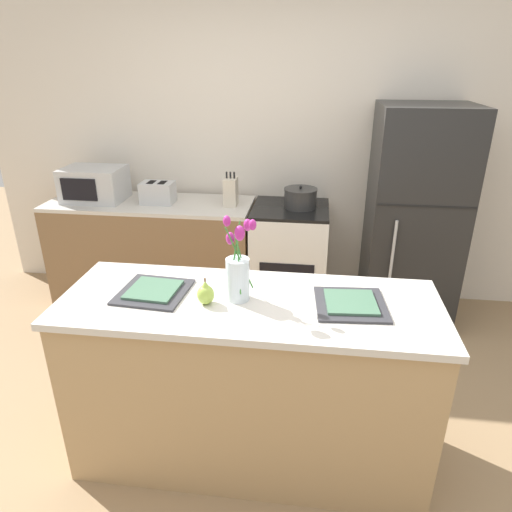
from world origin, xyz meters
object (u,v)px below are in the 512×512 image
stove_range (289,260)px  toaster (158,193)px  cooking_pot (300,198)px  refrigerator (414,219)px  plate_setting_right (351,303)px  pear_figurine (206,294)px  plate_setting_left (154,291)px  flower_vase (238,272)px  knife_block (231,192)px  microwave (94,184)px

stove_range → toaster: 1.20m
stove_range → cooking_pot: size_ratio=3.46×
refrigerator → plate_setting_right: 1.69m
pear_figurine → plate_setting_left: bearing=165.9°
stove_range → refrigerator: refrigerator is taller
plate_setting_right → refrigerator: bearing=69.9°
flower_vase → cooking_pot: size_ratio=1.63×
cooking_pot → toaster: bearing=-178.6°
stove_range → knife_block: 0.74m
refrigerator → microwave: (-2.57, -0.00, 0.19)m
stove_range → cooking_pot: bearing=9.4°
pear_figurine → plate_setting_left: size_ratio=0.39×
microwave → knife_block: size_ratio=1.78×
plate_setting_left → plate_setting_right: bearing=0.0°
cooking_pot → microwave: microwave is taller
plate_setting_left → toaster: (-0.51, 1.57, 0.04)m
flower_vase → microwave: flower_vase is taller
plate_setting_left → toaster: toaster is taller
stove_range → toaster: (-1.08, -0.02, 0.54)m
plate_setting_left → microwave: 1.90m
knife_block → cooking_pot: bearing=1.8°
knife_block → microwave: bearing=179.8°
cooking_pot → pear_figurine: bearing=-102.4°
flower_vase → toaster: flower_vase is taller
plate_setting_right → toaster: (-1.45, 1.57, 0.04)m
stove_range → knife_block: bearing=-179.4°
toaster → knife_block: size_ratio=1.04×
cooking_pot → knife_block: (-0.55, -0.02, 0.03)m
toaster → microwave: size_ratio=0.58×
toaster → cooking_pot: (1.15, 0.03, -0.01)m
pear_figurine → plate_setting_right: (0.66, 0.07, -0.04)m
refrigerator → pear_figurine: size_ratio=12.86×
stove_range → toaster: size_ratio=3.24×
refrigerator → toaster: size_ratio=6.06×
plate_setting_left → plate_setting_right: 0.94m
plate_setting_right → cooking_pot: bearing=100.6°
stove_range → pear_figurine: bearing=-100.1°
flower_vase → plate_setting_left: 0.44m
plate_setting_right → cooking_pot: size_ratio=1.31×
plate_setting_right → cooking_pot: cooking_pot is taller
stove_range → microwave: bearing=-180.0°
stove_range → knife_block: (-0.48, -0.00, 0.56)m
plate_setting_left → microwave: (-1.04, 1.58, 0.09)m
plate_setting_left → cooking_pot: cooking_pot is taller
pear_figurine → knife_block: bearing=96.4°
flower_vase → plate_setting_right: bearing=0.6°
pear_figurine → plate_setting_left: pear_figurine is taller
plate_setting_right → toaster: bearing=132.7°
toaster → flower_vase: bearing=-59.6°
stove_range → knife_block: size_ratio=3.36×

